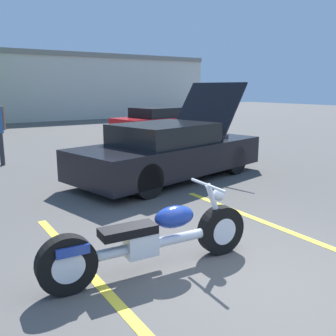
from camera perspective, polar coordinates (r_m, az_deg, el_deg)
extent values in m
plane|color=#514F4C|center=(4.33, 14.92, -17.21)|extent=(80.00, 80.00, 0.00)
cube|color=yellow|center=(3.95, -7.66, -19.86)|extent=(0.12, 5.62, 0.01)
cube|color=yellow|center=(5.71, 20.68, -10.12)|extent=(0.12, 5.62, 0.01)
cylinder|color=black|center=(4.89, 8.04, -9.30)|extent=(0.64, 0.20, 0.63)
cylinder|color=black|center=(4.10, -15.18, -14.03)|extent=(0.64, 0.20, 0.63)
cylinder|color=silver|center=(4.89, 8.04, -9.30)|extent=(0.35, 0.19, 0.34)
cylinder|color=silver|center=(4.10, -15.18, -14.03)|extent=(0.35, 0.19, 0.34)
cylinder|color=silver|center=(4.40, -2.43, -11.50)|extent=(1.68, 0.23, 0.12)
cube|color=silver|center=(4.32, -4.21, -11.38)|extent=(0.37, 0.26, 0.28)
ellipsoid|color=navy|center=(4.43, 0.97, -7.43)|extent=(0.52, 0.31, 0.26)
cube|color=black|center=(4.20, -6.10, -9.48)|extent=(0.65, 0.30, 0.10)
cube|color=navy|center=(4.04, -14.63, -11.72)|extent=(0.36, 0.24, 0.10)
cylinder|color=silver|center=(4.73, 7.20, -5.89)|extent=(0.31, 0.09, 0.62)
cylinder|color=silver|center=(4.58, 6.10, -2.64)|extent=(0.08, 0.70, 0.04)
sphere|color=silver|center=(4.71, 7.73, -4.02)|extent=(0.16, 0.16, 0.16)
cylinder|color=silver|center=(4.35, -8.44, -12.75)|extent=(1.28, 0.17, 0.09)
cube|color=black|center=(8.74, 0.27, 1.76)|extent=(5.06, 2.88, 0.66)
cube|color=black|center=(8.52, -0.62, 5.28)|extent=(2.46, 2.11, 0.45)
cylinder|color=black|center=(9.39, 10.18, 1.21)|extent=(0.73, 0.37, 0.70)
cylinder|color=black|center=(10.39, 2.64, 2.42)|extent=(0.73, 0.37, 0.70)
cylinder|color=black|center=(7.19, -3.16, -1.95)|extent=(0.73, 0.37, 0.70)
cylinder|color=black|center=(8.44, -10.77, -0.03)|extent=(0.73, 0.37, 0.70)
cube|color=black|center=(9.64, 5.95, 8.74)|extent=(1.34, 1.89, 1.39)
cube|color=#4C4C51|center=(9.67, 5.67, 4.45)|extent=(0.81, 1.13, 0.28)
cube|color=red|center=(16.74, -1.41, 6.68)|extent=(4.28, 2.44, 0.65)
cube|color=black|center=(16.59, -1.85, 8.48)|extent=(2.05, 1.93, 0.42)
cylinder|color=black|center=(17.00, 3.65, 6.18)|extent=(0.72, 0.32, 0.70)
cylinder|color=black|center=(18.19, -0.05, 6.59)|extent=(0.72, 0.32, 0.70)
cylinder|color=black|center=(15.33, -3.01, 5.55)|extent=(0.72, 0.32, 0.70)
cylinder|color=black|center=(16.64, -6.56, 6.00)|extent=(0.72, 0.32, 0.70)
cylinder|color=#333338|center=(11.25, -24.02, 2.64)|extent=(0.12, 0.12, 0.89)
cylinder|color=#9E704C|center=(11.18, -23.77, 6.93)|extent=(0.08, 0.08, 0.64)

